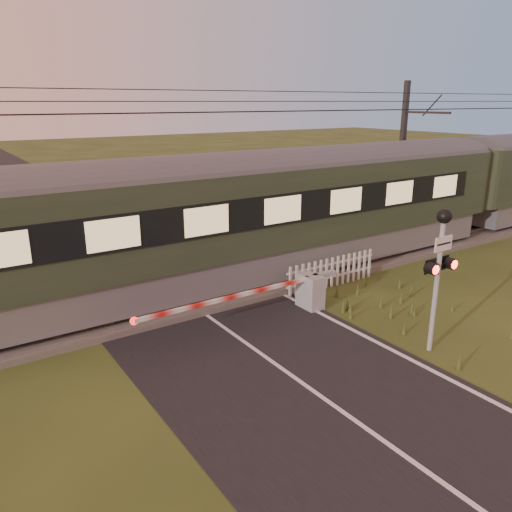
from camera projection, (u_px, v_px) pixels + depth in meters
ground at (319, 396)px, 10.27m from camera, size 160.00×160.00×0.00m
road at (327, 400)px, 10.09m from camera, size 6.00×140.00×0.03m
track_bed at (181, 295)px, 15.40m from camera, size 140.00×3.40×0.39m
overhead_wires at (171, 104)px, 13.72m from camera, size 120.00×0.62×0.62m
train at (461, 184)px, 22.07m from camera, size 42.91×2.96×4.00m
boom_gate at (302, 292)px, 14.34m from camera, size 6.33×0.77×1.03m
crossing_signal at (440, 256)px, 11.46m from camera, size 0.89×0.36×3.50m
picket_fence at (332, 272)px, 16.17m from camera, size 3.66×0.08×1.00m
catenary_mast at (403, 155)px, 22.75m from camera, size 0.21×2.45×6.68m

